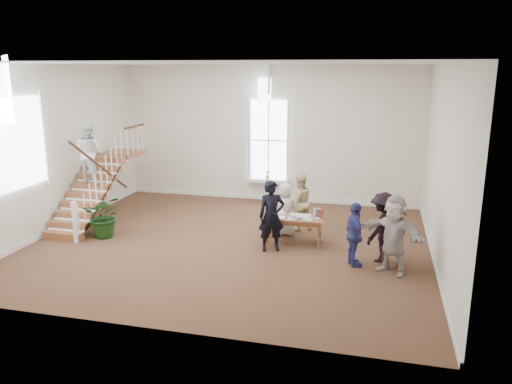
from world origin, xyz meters
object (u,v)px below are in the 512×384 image
(woman_cluster_a, at_px, (354,235))
(floor_plant, at_px, (105,216))
(police_officer, at_px, (272,216))
(side_chair, at_px, (393,242))
(library_table, at_px, (294,220))
(woman_cluster_b, at_px, (382,227))
(person_yellow, at_px, (299,202))
(woman_cluster_c, at_px, (394,234))
(elderly_woman, at_px, (285,209))

(woman_cluster_a, bearing_deg, floor_plant, 64.17)
(police_officer, bearing_deg, side_chair, -27.26)
(library_table, distance_m, woman_cluster_b, 2.29)
(woman_cluster_a, height_order, side_chair, woman_cluster_a)
(woman_cluster_a, distance_m, floor_plant, 6.56)
(woman_cluster_a, height_order, woman_cluster_b, woman_cluster_b)
(woman_cluster_b, distance_m, floor_plant, 7.15)
(person_yellow, xyz_separation_m, woman_cluster_b, (2.23, -1.81, 0.02))
(woman_cluster_c, bearing_deg, side_chair, 121.04)
(elderly_woman, distance_m, woman_cluster_c, 3.40)
(police_officer, relative_size, woman_cluster_a, 1.18)
(woman_cluster_a, relative_size, side_chair, 1.61)
(woman_cluster_a, bearing_deg, library_table, 31.80)
(person_yellow, bearing_deg, side_chair, 110.61)
(floor_plant, bearing_deg, woman_cluster_c, -4.95)
(library_table, height_order, woman_cluster_c, woman_cluster_c)
(elderly_woman, relative_size, person_yellow, 0.90)
(elderly_woman, relative_size, woman_cluster_a, 0.96)
(elderly_woman, bearing_deg, floor_plant, 3.25)
(library_table, bearing_deg, elderly_woman, 116.66)
(floor_plant, bearing_deg, woman_cluster_b, 0.08)
(person_yellow, bearing_deg, police_officer, 45.43)
(police_officer, height_order, woman_cluster_a, police_officer)
(woman_cluster_c, relative_size, side_chair, 1.91)
(library_table, bearing_deg, floor_plant, -175.32)
(library_table, bearing_deg, person_yellow, 89.22)
(woman_cluster_a, height_order, floor_plant, woman_cluster_a)
(library_table, xyz_separation_m, person_yellow, (-0.05, 1.11, 0.18))
(library_table, relative_size, woman_cluster_b, 0.94)
(woman_cluster_c, bearing_deg, elderly_woman, 177.59)
(woman_cluster_c, distance_m, floor_plant, 7.42)
(police_officer, height_order, person_yellow, police_officer)
(police_officer, distance_m, woman_cluster_b, 2.63)
(police_officer, bearing_deg, woman_cluster_c, -37.78)
(library_table, xyz_separation_m, side_chair, (2.43, -0.81, -0.11))
(person_yellow, relative_size, floor_plant, 1.38)
(library_table, distance_m, side_chair, 2.57)
(police_officer, relative_size, elderly_woman, 1.23)
(person_yellow, relative_size, side_chair, 1.73)
(woman_cluster_c, relative_size, floor_plant, 1.53)
(woman_cluster_a, bearing_deg, elderly_woman, 25.61)
(police_officer, distance_m, woman_cluster_a, 2.09)
(person_yellow, bearing_deg, woman_cluster_b, 109.20)
(police_officer, bearing_deg, woman_cluster_b, -25.19)
(elderly_woman, xyz_separation_m, floor_plant, (-4.62, -1.32, -0.14))
(library_table, xyz_separation_m, woman_cluster_c, (2.42, -1.35, 0.26))
(police_officer, bearing_deg, person_yellow, 53.25)
(person_yellow, height_order, woman_cluster_a, person_yellow)
(library_table, height_order, woman_cluster_a, woman_cluster_a)
(floor_plant, xyz_separation_m, side_chair, (7.41, -0.10, -0.07))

